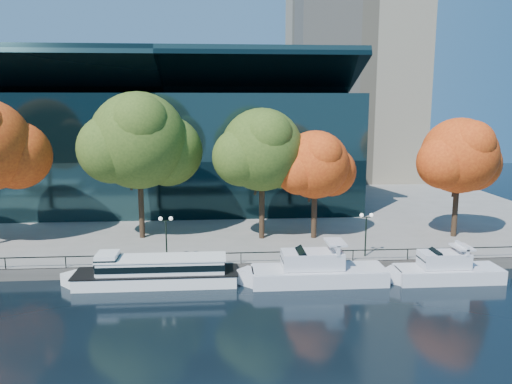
{
  "coord_description": "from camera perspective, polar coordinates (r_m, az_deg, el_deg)",
  "views": [
    {
      "loc": [
        3.2,
        -38.7,
        14.92
      ],
      "look_at": [
        6.68,
        8.0,
        6.49
      ],
      "focal_mm": 35.0,
      "sensor_mm": 36.0,
      "label": 1
    }
  ],
  "objects": [
    {
      "name": "lamp_2",
      "position": [
        46.5,
        12.48,
        -3.65
      ],
      "size": [
        1.26,
        0.36,
        4.03
      ],
      "color": "black",
      "rests_on": "promenade"
    },
    {
      "name": "tree_3",
      "position": [
        50.49,
        0.88,
        4.65
      ],
      "size": [
        10.48,
        8.6,
        13.41
      ],
      "color": "black",
      "rests_on": "promenade"
    },
    {
      "name": "tour_boat",
      "position": [
        42.68,
        -11.75,
        -8.79
      ],
      "size": [
        14.64,
        3.27,
        2.78
      ],
      "color": "white",
      "rests_on": "ground"
    },
    {
      "name": "office_tower",
      "position": [
        98.6,
        11.1,
        20.61
      ],
      "size": [
        22.5,
        22.5,
        65.9
      ],
      "color": "gray",
      "rests_on": "ground"
    },
    {
      "name": "tree_4",
      "position": [
        51.21,
        6.94,
        2.95
      ],
      "size": [
        8.69,
        7.12,
        11.15
      ],
      "color": "black",
      "rests_on": "promenade"
    },
    {
      "name": "promenade",
      "position": [
        76.51,
        -6.58,
        -0.72
      ],
      "size": [
        90.0,
        67.08,
        1.0
      ],
      "color": "slate",
      "rests_on": "ground"
    },
    {
      "name": "tree_5",
      "position": [
        55.45,
        22.35,
        3.69
      ],
      "size": [
        9.7,
        7.95,
        12.41
      ],
      "color": "black",
      "rests_on": "promenade"
    },
    {
      "name": "railing",
      "position": [
        44.03,
        -8.3,
        -7.05
      ],
      "size": [
        88.2,
        0.08,
        0.99
      ],
      "color": "black",
      "rests_on": "promenade"
    },
    {
      "name": "tree_2",
      "position": [
        51.92,
        -13.06,
        5.52
      ],
      "size": [
        12.28,
        10.07,
        15.03
      ],
      "color": "black",
      "rests_on": "promenade"
    },
    {
      "name": "cruiser_near",
      "position": [
        42.34,
        6.51,
        -8.89
      ],
      "size": [
        12.42,
        3.2,
        3.6
      ],
      "color": "silver",
      "rests_on": "ground"
    },
    {
      "name": "cruiser_far",
      "position": [
        45.42,
        20.64,
        -8.28
      ],
      "size": [
        9.97,
        2.76,
        3.26
      ],
      "color": "silver",
      "rests_on": "ground"
    },
    {
      "name": "lamp_1",
      "position": [
        44.82,
        -10.25,
        -4.09
      ],
      "size": [
        1.26,
        0.36,
        4.03
      ],
      "color": "black",
      "rests_on": "promenade"
    },
    {
      "name": "convention_building",
      "position": [
        71.14,
        -10.09,
        4.88
      ],
      "size": [
        50.0,
        24.57,
        21.43
      ],
      "color": "black",
      "rests_on": "ground"
    },
    {
      "name": "ground",
      "position": [
        41.6,
        -8.54,
        -10.93
      ],
      "size": [
        160.0,
        160.0,
        0.0
      ],
      "primitive_type": "plane",
      "color": "black",
      "rests_on": "ground"
    }
  ]
}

